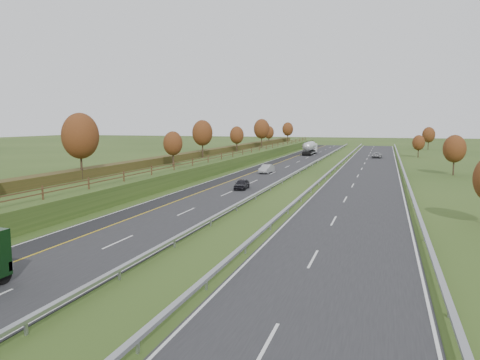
% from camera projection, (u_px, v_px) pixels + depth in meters
% --- Properties ---
extents(ground, '(400.00, 400.00, 0.00)m').
position_uv_depth(ground, '(309.00, 177.00, 73.23)').
color(ground, '#2E4518').
rests_on(ground, ground).
extents(near_carriageway, '(10.50, 200.00, 0.04)m').
position_uv_depth(near_carriageway, '(267.00, 172.00, 80.33)').
color(near_carriageway, '#232326').
rests_on(near_carriageway, ground).
extents(far_carriageway, '(10.50, 200.00, 0.04)m').
position_uv_depth(far_carriageway, '(366.00, 176.00, 75.45)').
color(far_carriageway, '#232326').
rests_on(far_carriageway, ground).
extents(hard_shoulder, '(3.00, 200.00, 0.04)m').
position_uv_depth(hard_shoulder, '(246.00, 172.00, 81.44)').
color(hard_shoulder, black).
rests_on(hard_shoulder, ground).
extents(lane_markings, '(26.75, 200.00, 0.01)m').
position_uv_depth(lane_markings, '(304.00, 173.00, 78.32)').
color(lane_markings, silver).
rests_on(lane_markings, near_carriageway).
extents(embankment_left, '(12.00, 200.00, 2.00)m').
position_uv_depth(embankment_left, '(197.00, 165.00, 84.06)').
color(embankment_left, '#2E4518').
rests_on(embankment_left, ground).
extents(hedge_left, '(2.20, 180.00, 1.10)m').
position_uv_depth(hedge_left, '(187.00, 156.00, 84.46)').
color(hedge_left, '#363716').
rests_on(hedge_left, embankment_left).
extents(fence_left, '(0.12, 189.06, 1.20)m').
position_uv_depth(fence_left, '(220.00, 156.00, 82.13)').
color(fence_left, '#422B19').
rests_on(fence_left, embankment_left).
extents(median_barrier_near, '(0.32, 200.00, 0.71)m').
position_uv_depth(median_barrier_near, '(300.00, 170.00, 78.57)').
color(median_barrier_near, '#97999F').
rests_on(median_barrier_near, ground).
extents(median_barrier_far, '(0.32, 200.00, 0.71)m').
position_uv_depth(median_barrier_far, '(331.00, 171.00, 77.06)').
color(median_barrier_far, '#97999F').
rests_on(median_barrier_far, ground).
extents(outer_barrier_far, '(0.32, 200.00, 0.71)m').
position_uv_depth(outer_barrier_far, '(404.00, 173.00, 73.66)').
color(outer_barrier_far, '#97999F').
rests_on(outer_barrier_far, ground).
extents(trees_left, '(6.64, 164.30, 7.66)m').
position_uv_depth(trees_left, '(191.00, 135.00, 80.10)').
color(trees_left, '#2D2116').
rests_on(trees_left, embankment_left).
extents(trees_far, '(8.45, 118.60, 7.12)m').
position_uv_depth(trees_far, '(438.00, 143.00, 98.67)').
color(trees_far, '#2D2116').
rests_on(trees_far, ground).
extents(road_tanker, '(2.40, 11.22, 3.46)m').
position_uv_depth(road_tanker, '(310.00, 148.00, 124.08)').
color(road_tanker, silver).
rests_on(road_tanker, near_carriageway).
extents(car_dark_near, '(1.81, 3.88, 1.29)m').
position_uv_depth(car_dark_near, '(242.00, 184.00, 60.11)').
color(car_dark_near, black).
rests_on(car_dark_near, near_carriageway).
extents(car_silver_mid, '(1.93, 4.47, 1.43)m').
position_uv_depth(car_silver_mid, '(267.00, 169.00, 79.01)').
color(car_silver_mid, '#9E9FA2').
rests_on(car_silver_mid, near_carriageway).
extents(car_small_far, '(2.97, 5.79, 1.61)m').
position_uv_depth(car_small_far, '(313.00, 148.00, 141.55)').
color(car_small_far, '#13153E').
rests_on(car_small_far, near_carriageway).
extents(car_oncoming, '(2.26, 4.79, 1.32)m').
position_uv_depth(car_oncoming, '(377.00, 155.00, 113.00)').
color(car_oncoming, '#999A9D').
rests_on(car_oncoming, far_carriageway).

